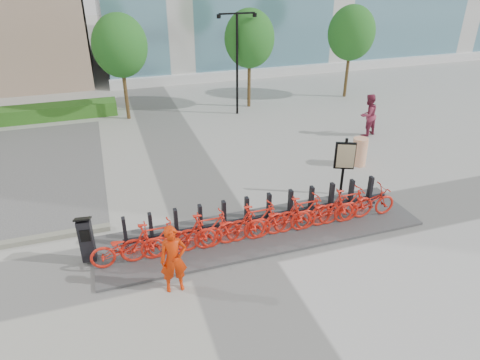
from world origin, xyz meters
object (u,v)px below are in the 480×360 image
object	(u,v)px
pedestrian	(368,115)
bike_0	(127,247)
construction_barrel	(359,152)
worker_red	(173,259)
kiosk	(86,239)
map_sign	(345,158)

from	to	relation	value
pedestrian	bike_0	bearing A→B (deg)	11.12
bike_0	construction_barrel	world-z (taller)	construction_barrel
worker_red	construction_barrel	xyz separation A→B (m)	(8.19, 4.82, -0.34)
kiosk	map_sign	size ratio (longest dim) A/B	0.66
pedestrian	construction_barrel	bearing A→B (deg)	34.39
kiosk	pedestrian	distance (m)	13.54
kiosk	pedestrian	world-z (taller)	pedestrian
bike_0	kiosk	bearing A→B (deg)	64.08
bike_0	worker_red	distance (m)	1.65
worker_red	construction_barrel	world-z (taller)	worker_red
kiosk	map_sign	xyz separation A→B (m)	(8.29, 1.17, 0.64)
kiosk	worker_red	distance (m)	2.66
bike_0	map_sign	xyz separation A→B (m)	(7.30, 1.65, 0.78)
construction_barrel	map_sign	bearing A→B (deg)	-134.91
kiosk	map_sign	distance (m)	8.39
bike_0	construction_barrel	size ratio (longest dim) A/B	1.72
construction_barrel	bike_0	bearing A→B (deg)	-158.92
construction_barrel	worker_red	bearing A→B (deg)	-149.51
worker_red	map_sign	bearing A→B (deg)	26.50
pedestrian	construction_barrel	distance (m)	3.44
worker_red	construction_barrel	distance (m)	9.51
worker_red	construction_barrel	size ratio (longest dim) A/B	1.60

